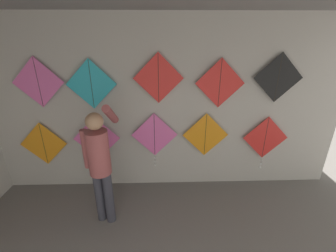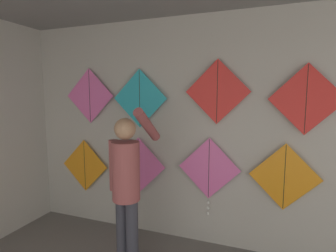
{
  "view_description": "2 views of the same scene",
  "coord_description": "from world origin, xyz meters",
  "px_view_note": "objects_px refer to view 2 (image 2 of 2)",
  "views": [
    {
      "loc": [
        0.08,
        0.62,
        2.5
      ],
      "look_at": [
        0.17,
        3.71,
        1.23
      ],
      "focal_mm": 24.0,
      "sensor_mm": 36.0,
      "label": 1
    },
    {
      "loc": [
        0.54,
        0.9,
        1.87
      ],
      "look_at": [
        -0.48,
        3.71,
        1.5
      ],
      "focal_mm": 28.0,
      "sensor_mm": 36.0,
      "label": 2
    }
  ],
  "objects_px": {
    "kite_1": "(139,165)",
    "kite_2": "(209,171)",
    "kite_6": "(140,98)",
    "kite_5": "(90,96)",
    "kite_8": "(306,99)",
    "shopkeeper": "(127,182)",
    "kite_0": "(85,166)",
    "kite_7": "(217,92)",
    "kite_3": "(284,177)"
  },
  "relations": [
    {
      "from": "shopkeeper",
      "to": "kite_5",
      "type": "bearing_deg",
      "value": 157.34
    },
    {
      "from": "shopkeeper",
      "to": "kite_0",
      "type": "distance_m",
      "value": 1.36
    },
    {
      "from": "kite_7",
      "to": "kite_3",
      "type": "bearing_deg",
      "value": 0.0
    },
    {
      "from": "kite_0",
      "to": "kite_7",
      "type": "relative_size",
      "value": 1.0
    },
    {
      "from": "kite_0",
      "to": "kite_5",
      "type": "relative_size",
      "value": 1.0
    },
    {
      "from": "kite_2",
      "to": "kite_8",
      "type": "xyz_separation_m",
      "value": [
        1.0,
        0.0,
        0.86
      ]
    },
    {
      "from": "kite_5",
      "to": "kite_7",
      "type": "relative_size",
      "value": 1.0
    },
    {
      "from": "kite_5",
      "to": "kite_8",
      "type": "distance_m",
      "value": 2.68
    },
    {
      "from": "kite_5",
      "to": "kite_3",
      "type": "bearing_deg",
      "value": 0.0
    },
    {
      "from": "kite_3",
      "to": "kite_8",
      "type": "distance_m",
      "value": 0.86
    },
    {
      "from": "kite_2",
      "to": "kite_3",
      "type": "xyz_separation_m",
      "value": [
        0.83,
        0.0,
        0.02
      ]
    },
    {
      "from": "kite_7",
      "to": "kite_1",
      "type": "bearing_deg",
      "value": 180.0
    },
    {
      "from": "kite_6",
      "to": "kite_7",
      "type": "distance_m",
      "value": 0.99
    },
    {
      "from": "shopkeeper",
      "to": "kite_1",
      "type": "relative_size",
      "value": 2.32
    },
    {
      "from": "kite_1",
      "to": "kite_5",
      "type": "height_order",
      "value": "kite_5"
    },
    {
      "from": "kite_7",
      "to": "shopkeeper",
      "type": "bearing_deg",
      "value": -135.01
    },
    {
      "from": "shopkeeper",
      "to": "kite_7",
      "type": "relative_size",
      "value": 2.32
    },
    {
      "from": "kite_2",
      "to": "kite_8",
      "type": "distance_m",
      "value": 1.32
    },
    {
      "from": "kite_0",
      "to": "kite_3",
      "type": "relative_size",
      "value": 1.0
    },
    {
      "from": "kite_2",
      "to": "kite_8",
      "type": "bearing_deg",
      "value": 0.03
    },
    {
      "from": "kite_2",
      "to": "kite_8",
      "type": "height_order",
      "value": "kite_8"
    },
    {
      "from": "shopkeeper",
      "to": "kite_2",
      "type": "relative_size",
      "value": 1.82
    },
    {
      "from": "kite_2",
      "to": "kite_6",
      "type": "distance_m",
      "value": 1.25
    },
    {
      "from": "shopkeeper",
      "to": "kite_8",
      "type": "xyz_separation_m",
      "value": [
        1.69,
        0.77,
        0.83
      ]
    },
    {
      "from": "shopkeeper",
      "to": "kite_3",
      "type": "relative_size",
      "value": 2.32
    },
    {
      "from": "kite_6",
      "to": "kite_7",
      "type": "xyz_separation_m",
      "value": [
        0.99,
        0.0,
        0.08
      ]
    },
    {
      "from": "kite_3",
      "to": "kite_5",
      "type": "bearing_deg",
      "value": 180.0
    },
    {
      "from": "kite_6",
      "to": "kite_3",
      "type": "bearing_deg",
      "value": 0.0
    },
    {
      "from": "kite_3",
      "to": "kite_6",
      "type": "xyz_separation_m",
      "value": [
        -1.75,
        0.0,
        0.85
      ]
    },
    {
      "from": "kite_7",
      "to": "kite_8",
      "type": "xyz_separation_m",
      "value": [
        0.92,
        0.0,
        -0.08
      ]
    },
    {
      "from": "kite_1",
      "to": "kite_8",
      "type": "relative_size",
      "value": 1.0
    },
    {
      "from": "kite_0",
      "to": "kite_2",
      "type": "distance_m",
      "value": 1.81
    },
    {
      "from": "kite_3",
      "to": "kite_7",
      "type": "height_order",
      "value": "kite_7"
    },
    {
      "from": "kite_6",
      "to": "kite_8",
      "type": "height_order",
      "value": "kite_8"
    },
    {
      "from": "kite_6",
      "to": "kite_2",
      "type": "bearing_deg",
      "value": -0.04
    },
    {
      "from": "kite_5",
      "to": "shopkeeper",
      "type": "bearing_deg",
      "value": -38.0
    },
    {
      "from": "kite_2",
      "to": "kite_5",
      "type": "height_order",
      "value": "kite_5"
    },
    {
      "from": "kite_0",
      "to": "kite_5",
      "type": "height_order",
      "value": "kite_5"
    },
    {
      "from": "shopkeeper",
      "to": "kite_0",
      "type": "xyz_separation_m",
      "value": [
        -1.12,
        0.77,
        -0.14
      ]
    },
    {
      "from": "kite_8",
      "to": "kite_2",
      "type": "bearing_deg",
      "value": -179.97
    },
    {
      "from": "kite_1",
      "to": "kite_6",
      "type": "height_order",
      "value": "kite_6"
    },
    {
      "from": "kite_0",
      "to": "kite_8",
      "type": "xyz_separation_m",
      "value": [
        2.81,
        0.0,
        0.97
      ]
    },
    {
      "from": "shopkeeper",
      "to": "kite_5",
      "type": "distance_m",
      "value": 1.52
    },
    {
      "from": "shopkeeper",
      "to": "kite_3",
      "type": "bearing_deg",
      "value": 42.12
    },
    {
      "from": "kite_1",
      "to": "kite_5",
      "type": "distance_m",
      "value": 1.18
    },
    {
      "from": "kite_7",
      "to": "kite_8",
      "type": "distance_m",
      "value": 0.92
    },
    {
      "from": "kite_5",
      "to": "kite_8",
      "type": "xyz_separation_m",
      "value": [
        2.68,
        0.0,
        -0.03
      ]
    },
    {
      "from": "kite_1",
      "to": "kite_2",
      "type": "relative_size",
      "value": 0.78
    },
    {
      "from": "kite_6",
      "to": "shopkeeper",
      "type": "bearing_deg",
      "value": -74.01
    },
    {
      "from": "kite_7",
      "to": "kite_8",
      "type": "height_order",
      "value": "kite_7"
    }
  ]
}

